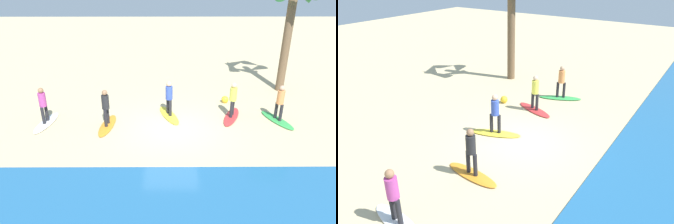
# 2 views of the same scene
# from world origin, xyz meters

# --- Properties ---
(ground_plane) EXTENTS (60.00, 60.00, 0.00)m
(ground_plane) POSITION_xyz_m (0.00, 0.00, 0.00)
(ground_plane) COLOR #CCB789
(surfboard_green) EXTENTS (1.34, 2.15, 0.09)m
(surfboard_green) POSITION_xyz_m (-4.88, -0.69, 0.04)
(surfboard_green) COLOR green
(surfboard_green) RESTS_ON ground
(surfer_green) EXTENTS (0.32, 0.43, 1.64)m
(surfer_green) POSITION_xyz_m (-4.88, -0.69, 1.04)
(surfer_green) COLOR #232328
(surfer_green) RESTS_ON surfboard_green
(surfboard_red) EXTENTS (1.30, 2.16, 0.09)m
(surfboard_red) POSITION_xyz_m (-2.84, -1.05, 0.04)
(surfboard_red) COLOR red
(surfboard_red) RESTS_ON ground
(surfer_red) EXTENTS (0.32, 0.44, 1.64)m
(surfer_red) POSITION_xyz_m (-2.84, -1.05, 1.04)
(surfer_red) COLOR #232328
(surfer_red) RESTS_ON surfboard_red
(surfboard_yellow) EXTENTS (1.24, 2.17, 0.09)m
(surfboard_yellow) POSITION_xyz_m (0.08, -1.23, 0.04)
(surfboard_yellow) COLOR yellow
(surfboard_yellow) RESTS_ON ground
(surfer_yellow) EXTENTS (0.32, 0.44, 1.64)m
(surfer_yellow) POSITION_xyz_m (0.08, -1.23, 1.04)
(surfer_yellow) COLOR #232328
(surfer_yellow) RESTS_ON surfboard_yellow
(surfboard_orange) EXTENTS (0.79, 2.15, 0.09)m
(surfboard_orange) POSITION_xyz_m (2.83, -0.20, 0.04)
(surfboard_orange) COLOR orange
(surfboard_orange) RESTS_ON ground
(surfer_orange) EXTENTS (0.32, 0.46, 1.64)m
(surfer_orange) POSITION_xyz_m (2.83, -0.20, 1.04)
(surfer_orange) COLOR #232328
(surfer_orange) RESTS_ON surfboard_orange
(surfboard_white) EXTENTS (0.87, 2.16, 0.09)m
(surfboard_white) POSITION_xyz_m (5.63, -0.47, 0.04)
(surfboard_white) COLOR white
(surfboard_white) RESTS_ON ground
(surfer_white) EXTENTS (0.32, 0.46, 1.64)m
(surfer_white) POSITION_xyz_m (5.63, -0.47, 1.04)
(surfer_white) COLOR #232328
(surfer_white) RESTS_ON surfboard_white
(beach_ball) EXTENTS (0.36, 0.36, 0.36)m
(beach_ball) POSITION_xyz_m (-2.81, -2.77, 0.18)
(beach_ball) COLOR yellow
(beach_ball) RESTS_ON ground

